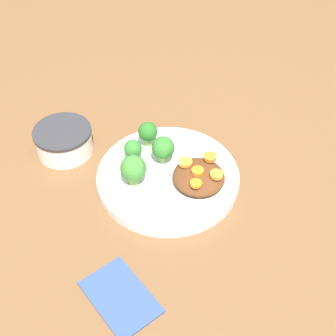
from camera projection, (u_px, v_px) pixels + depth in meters
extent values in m
plane|color=brown|center=(168.00, 181.00, 0.83)|extent=(4.00, 4.00, 0.00)
cylinder|color=white|center=(168.00, 178.00, 0.83)|extent=(0.25, 0.25, 0.02)
torus|color=white|center=(168.00, 174.00, 0.82)|extent=(0.25, 0.25, 0.01)
cylinder|color=white|center=(64.00, 141.00, 0.87)|extent=(0.10, 0.10, 0.05)
cylinder|color=#333338|center=(62.00, 132.00, 0.86)|extent=(0.11, 0.11, 0.01)
cylinder|color=white|center=(62.00, 135.00, 0.86)|extent=(0.09, 0.09, 0.01)
ellipsoid|color=#5B3319|center=(199.00, 177.00, 0.80)|extent=(0.09, 0.09, 0.03)
cylinder|color=#759E51|center=(134.00, 178.00, 0.80)|extent=(0.02, 0.02, 0.02)
sphere|color=#3D8433|center=(133.00, 168.00, 0.78)|extent=(0.04, 0.04, 0.04)
cylinder|color=#7FA85B|center=(163.00, 157.00, 0.83)|extent=(0.01, 0.01, 0.02)
sphere|color=#337A2D|center=(163.00, 148.00, 0.82)|extent=(0.04, 0.04, 0.04)
cylinder|color=#759E51|center=(133.00, 156.00, 0.84)|extent=(0.02, 0.02, 0.02)
sphere|color=#337A2D|center=(133.00, 148.00, 0.83)|extent=(0.03, 0.03, 0.03)
cylinder|color=#7FA85B|center=(148.00, 140.00, 0.87)|extent=(0.02, 0.02, 0.02)
sphere|color=#286B23|center=(147.00, 132.00, 0.85)|extent=(0.04, 0.04, 0.04)
cylinder|color=orange|center=(185.00, 162.00, 0.80)|extent=(0.02, 0.02, 0.01)
cylinder|color=orange|center=(210.00, 157.00, 0.81)|extent=(0.02, 0.02, 0.01)
cylinder|color=orange|center=(196.00, 183.00, 0.76)|extent=(0.02, 0.02, 0.01)
cylinder|color=orange|center=(216.00, 174.00, 0.78)|extent=(0.02, 0.02, 0.01)
cylinder|color=orange|center=(198.00, 171.00, 0.78)|extent=(0.02, 0.02, 0.01)
cube|color=#334C8C|center=(120.00, 296.00, 0.67)|extent=(0.13, 0.10, 0.01)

